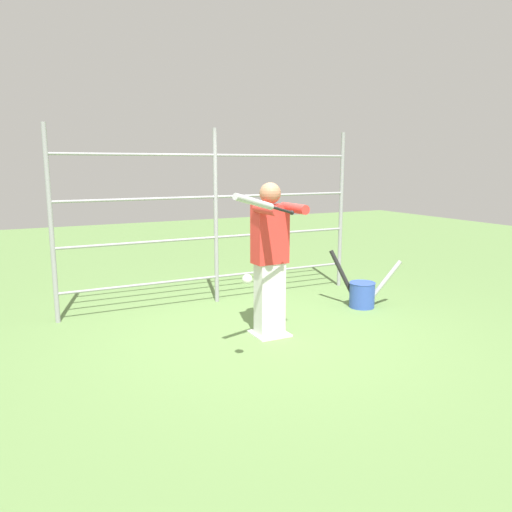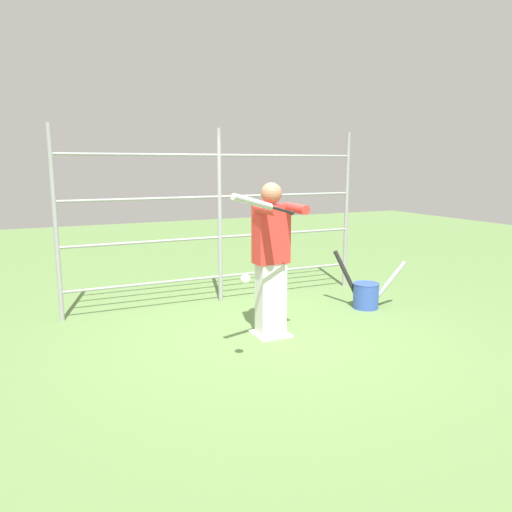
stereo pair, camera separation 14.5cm
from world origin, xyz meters
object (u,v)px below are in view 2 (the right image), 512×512
(baseball_bat_swinging, at_px, (258,203))
(softball_in_flight, at_px, (245,279))
(bat_bucket, at_px, (366,294))
(batter, at_px, (272,255))

(baseball_bat_swinging, distance_m, softball_in_flight, 0.73)
(bat_bucket, bearing_deg, baseball_bat_swinging, 26.95)
(batter, xyz_separation_m, baseball_bat_swinging, (0.50, 0.68, 0.64))
(softball_in_flight, height_order, bat_bucket, softball_in_flight)
(batter, distance_m, baseball_bat_swinging, 1.06)
(softball_in_flight, bearing_deg, baseball_bat_swinging, -142.38)
(batter, height_order, softball_in_flight, batter)
(batter, height_order, bat_bucket, batter)
(baseball_bat_swinging, xyz_separation_m, softball_in_flight, (0.20, 0.16, -0.69))
(batter, distance_m, bat_bucket, 1.90)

